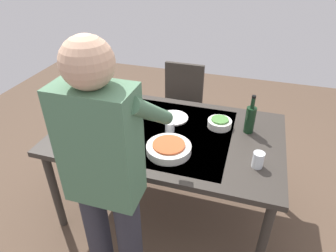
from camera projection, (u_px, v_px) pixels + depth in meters
The scene contains 14 objects.
ground_plane at pixel (168, 204), 2.62m from camera, with size 6.00×6.00×0.00m, color brown.
dining_table at pixel (168, 139), 2.24m from camera, with size 1.66×1.02×0.77m.
chair_near at pixel (181, 103), 3.08m from camera, with size 0.40×0.40×0.91m.
person_server at pixel (107, 179), 1.49m from camera, with size 0.42×0.61×1.69m.
wine_bottle at pixel (250, 119), 2.14m from camera, with size 0.07×0.07×0.30m.
wine_glass_left at pixel (102, 87), 2.60m from camera, with size 0.07×0.07×0.15m.
water_cup_near_left at pixel (124, 155), 1.88m from camera, with size 0.08×0.08×0.11m, color silver.
water_cup_near_right at pixel (258, 160), 1.84m from camera, with size 0.07×0.07×0.11m, color silver.
water_cup_far_left at pixel (170, 128), 2.17m from camera, with size 0.07×0.07×0.09m, color silver.
serving_bowl_pasta at pixel (169, 148), 1.98m from camera, with size 0.30×0.30×0.07m.
side_bowl_salad at pixel (220, 123), 2.24m from camera, with size 0.18×0.18×0.07m.
dinner_plate_near at pixel (174, 118), 2.36m from camera, with size 0.23×0.23×0.01m, color white.
table_knife at pixel (83, 136), 2.15m from camera, with size 0.01×0.20×0.01m, color silver.
table_fork at pixel (98, 120), 2.34m from camera, with size 0.01×0.18×0.01m, color silver.
Camera 1 is at (-0.53, 1.75, 1.99)m, focal length 31.91 mm.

